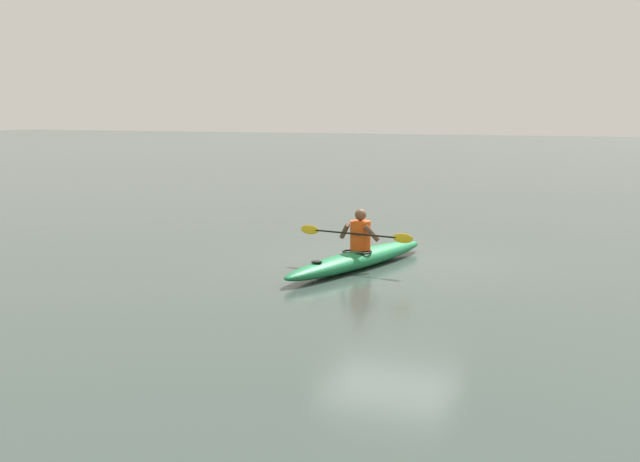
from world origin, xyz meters
TOP-DOWN VIEW (x-y plane):
  - ground_plane at (0.00, 0.00)m, footprint 160.00×160.00m
  - kayak at (0.37, 0.78)m, footprint 1.41×4.61m
  - kayaker at (0.37, 0.74)m, footprint 2.33×0.61m

SIDE VIEW (x-z plane):
  - ground_plane at x=0.00m, z-range 0.00..0.00m
  - kayak at x=0.37m, z-range 0.00..0.32m
  - kayaker at x=0.37m, z-range 0.26..1.00m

